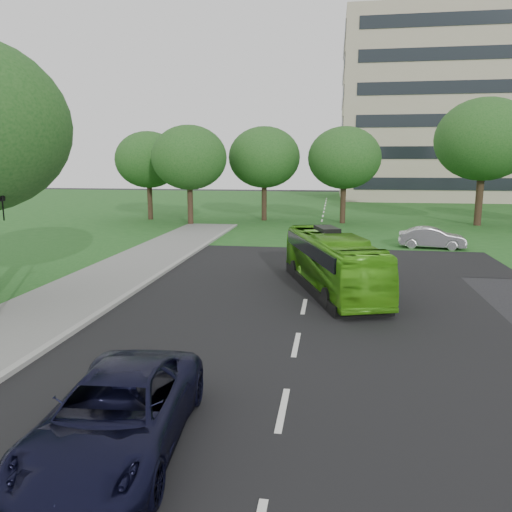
# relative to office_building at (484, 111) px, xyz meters

# --- Properties ---
(ground) EXTENTS (160.00, 160.00, 0.00)m
(ground) POSITION_rel_office_building_xyz_m (-21.96, -61.96, -12.50)
(ground) COLOR black
(ground) RESTS_ON ground
(street_surfaces) EXTENTS (120.00, 120.00, 0.15)m
(street_surfaces) POSITION_rel_office_building_xyz_m (-22.34, -39.21, -12.47)
(street_surfaces) COLOR black
(street_surfaces) RESTS_ON ground
(office_building) EXTENTS (40.10, 20.10, 25.00)m
(office_building) POSITION_rel_office_building_xyz_m (0.00, 0.00, 0.00)
(office_building) COLOR tan
(office_building) RESTS_ON ground
(tree_park_a) EXTENTS (6.29, 6.29, 8.36)m
(tree_park_a) POSITION_rel_office_building_xyz_m (-32.96, -37.05, -6.83)
(tree_park_a) COLOR black
(tree_park_a) RESTS_ON ground
(tree_park_b) EXTENTS (6.47, 6.47, 8.49)m
(tree_park_b) POSITION_rel_office_building_xyz_m (-27.27, -32.45, -6.78)
(tree_park_b) COLOR black
(tree_park_b) RESTS_ON ground
(tree_park_c) EXTENTS (6.28, 6.28, 8.34)m
(tree_park_c) POSITION_rel_office_building_xyz_m (-20.13, -33.60, -6.84)
(tree_park_c) COLOR black
(tree_park_c) RESTS_ON ground
(tree_park_d) EXTENTS (7.97, 7.97, 10.55)m
(tree_park_d) POSITION_rel_office_building_xyz_m (-8.79, -33.40, -5.36)
(tree_park_d) COLOR black
(tree_park_d) RESTS_ON ground
(tree_park_f) EXTENTS (6.07, 6.07, 8.11)m
(tree_park_f) POSITION_rel_office_building_xyz_m (-37.92, -33.37, -6.99)
(tree_park_f) COLOR black
(tree_park_f) RESTS_ON ground
(bus) EXTENTS (4.57, 8.88, 2.42)m
(bus) POSITION_rel_office_building_xyz_m (-20.96, -57.29, -11.29)
(bus) COLOR #49A417
(bus) RESTS_ON ground
(sedan) EXTENTS (4.16, 1.89, 1.33)m
(sedan) POSITION_rel_office_building_xyz_m (-14.81, -45.85, -11.84)
(sedan) COLOR silver
(sedan) RESTS_ON ground
(suv) EXTENTS (2.83, 5.46, 1.47)m
(suv) POSITION_rel_office_building_xyz_m (-24.87, -69.96, -11.76)
(suv) COLOR black
(suv) RESTS_ON ground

